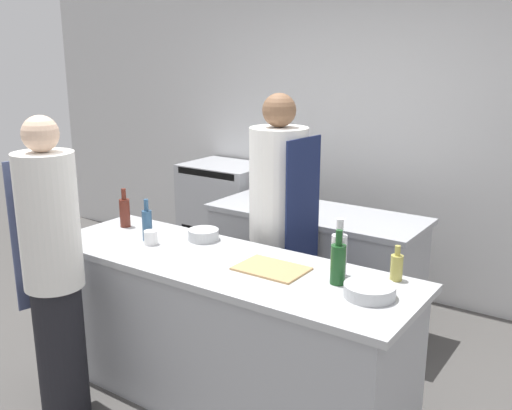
% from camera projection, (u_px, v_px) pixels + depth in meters
% --- Properties ---
extents(ground_plane, '(16.00, 16.00, 0.00)m').
position_uv_depth(ground_plane, '(223.00, 397.00, 3.48)').
color(ground_plane, '#4C4947').
extents(wall_back, '(8.00, 0.06, 2.80)m').
position_uv_depth(wall_back, '(375.00, 131.00, 4.81)').
color(wall_back, silver).
rests_on(wall_back, ground_plane).
extents(prep_counter, '(2.30, 0.74, 0.89)m').
position_uv_depth(prep_counter, '(222.00, 331.00, 3.36)').
color(prep_counter, '#A8AAAF').
rests_on(prep_counter, ground_plane).
extents(pass_counter, '(1.64, 0.65, 0.89)m').
position_uv_depth(pass_counter, '(314.00, 267.00, 4.37)').
color(pass_counter, '#A8AAAF').
rests_on(pass_counter, ground_plane).
extents(oven_range, '(0.77, 0.61, 1.02)m').
position_uv_depth(oven_range, '(226.00, 216.00, 5.49)').
color(oven_range, '#A8AAAF').
rests_on(oven_range, ground_plane).
extents(chef_at_prep_near, '(0.36, 0.35, 1.73)m').
position_uv_depth(chef_at_prep_near, '(54.00, 272.00, 3.11)').
color(chef_at_prep_near, black).
rests_on(chef_at_prep_near, ground_plane).
extents(chef_at_stove, '(0.41, 0.39, 1.79)m').
position_uv_depth(chef_at_stove, '(278.00, 229.00, 3.81)').
color(chef_at_stove, black).
rests_on(chef_at_stove, ground_plane).
extents(bottle_olive_oil, '(0.08, 0.08, 0.31)m').
position_uv_depth(bottle_olive_oil, '(339.00, 254.00, 2.99)').
color(bottle_olive_oil, silver).
rests_on(bottle_olive_oil, prep_counter).
extents(bottle_vinegar, '(0.08, 0.08, 0.29)m').
position_uv_depth(bottle_vinegar, '(338.00, 263.00, 2.89)').
color(bottle_vinegar, '#19471E').
rests_on(bottle_vinegar, prep_counter).
extents(bottle_wine, '(0.06, 0.06, 0.19)m').
position_uv_depth(bottle_wine, '(397.00, 267.00, 2.95)').
color(bottle_wine, '#B2A84C').
rests_on(bottle_wine, prep_counter).
extents(bottle_cooking_oil, '(0.06, 0.06, 0.27)m').
position_uv_depth(bottle_cooking_oil, '(147.00, 224.00, 3.58)').
color(bottle_cooking_oil, '#2D5175').
rests_on(bottle_cooking_oil, prep_counter).
extents(bottle_sauce, '(0.07, 0.07, 0.26)m').
position_uv_depth(bottle_sauce, '(125.00, 212.00, 3.86)').
color(bottle_sauce, '#5B2319').
rests_on(bottle_sauce, prep_counter).
extents(bowl_mixing_large, '(0.25, 0.25, 0.06)m').
position_uv_depth(bowl_mixing_large, '(370.00, 291.00, 2.75)').
color(bowl_mixing_large, '#B7BABC').
rests_on(bowl_mixing_large, prep_counter).
extents(bowl_prep_small, '(0.19, 0.19, 0.07)m').
position_uv_depth(bowl_prep_small, '(203.00, 235.00, 3.59)').
color(bowl_prep_small, '#B7BABC').
rests_on(bowl_prep_small, prep_counter).
extents(cup, '(0.08, 0.08, 0.09)m').
position_uv_depth(cup, '(151.00, 237.00, 3.51)').
color(cup, white).
rests_on(cup, prep_counter).
extents(cutting_board, '(0.38, 0.26, 0.01)m').
position_uv_depth(cutting_board, '(271.00, 269.00, 3.11)').
color(cutting_board, tan).
rests_on(cutting_board, prep_counter).
extents(stockpot, '(0.22, 0.22, 0.16)m').
position_uv_depth(stockpot, '(281.00, 196.00, 4.36)').
color(stockpot, '#A8AAAF').
rests_on(stockpot, pass_counter).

